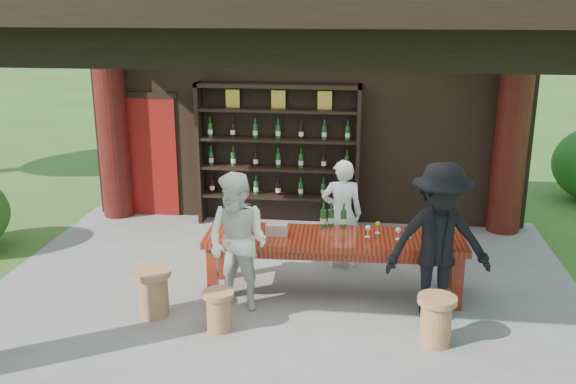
# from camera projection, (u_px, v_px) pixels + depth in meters

# --- Properties ---
(ground) EXTENTS (90.00, 90.00, 0.00)m
(ground) POSITION_uv_depth(u_px,v_px,m) (284.00, 288.00, 8.08)
(ground) COLOR #2D5119
(ground) RESTS_ON ground
(pavilion) EXTENTS (7.50, 6.00, 3.60)m
(pavilion) POSITION_uv_depth(u_px,v_px,m) (287.00, 115.00, 7.88)
(pavilion) COLOR slate
(pavilion) RESTS_ON ground
(wine_shelf) EXTENTS (2.58, 0.39, 2.27)m
(wine_shelf) POSITION_uv_depth(u_px,v_px,m) (278.00, 155.00, 10.14)
(wine_shelf) COLOR black
(wine_shelf) RESTS_ON ground
(tasting_table) EXTENTS (3.16, 0.90, 0.75)m
(tasting_table) POSITION_uv_depth(u_px,v_px,m) (334.00, 245.00, 7.79)
(tasting_table) COLOR #5B170D
(tasting_table) RESTS_ON ground
(stool_near_left) EXTENTS (0.35, 0.35, 0.46)m
(stool_near_left) POSITION_uv_depth(u_px,v_px,m) (219.00, 310.00, 7.00)
(stool_near_left) COLOR #955C3B
(stool_near_left) RESTS_ON ground
(stool_near_right) EXTENTS (0.41, 0.41, 0.54)m
(stool_near_right) POSITION_uv_depth(u_px,v_px,m) (436.00, 319.00, 6.70)
(stool_near_right) COLOR #955C3B
(stool_near_right) RESTS_ON ground
(stool_far_left) EXTENTS (0.42, 0.42, 0.56)m
(stool_far_left) POSITION_uv_depth(u_px,v_px,m) (154.00, 291.00, 7.32)
(stool_far_left) COLOR #955C3B
(stool_far_left) RESTS_ON ground
(host) EXTENTS (0.57, 0.40, 1.49)m
(host) POSITION_uv_depth(u_px,v_px,m) (342.00, 214.00, 8.56)
(host) COLOR white
(host) RESTS_ON ground
(guest_woman) EXTENTS (0.97, 0.87, 1.63)m
(guest_woman) POSITION_uv_depth(u_px,v_px,m) (238.00, 242.00, 7.37)
(guest_woman) COLOR silver
(guest_woman) RESTS_ON ground
(guest_man) EXTENTS (1.28, 0.87, 1.82)m
(guest_man) POSITION_uv_depth(u_px,v_px,m) (439.00, 243.00, 7.09)
(guest_man) COLOR black
(guest_man) RESTS_ON ground
(table_bottles) EXTENTS (0.33, 0.11, 0.31)m
(table_bottles) POSITION_uv_depth(u_px,v_px,m) (333.00, 215.00, 8.03)
(table_bottles) COLOR #194C1E
(table_bottles) RESTS_ON tasting_table
(table_glasses) EXTENTS (0.76, 0.25, 0.15)m
(table_glasses) POSITION_uv_depth(u_px,v_px,m) (396.00, 231.00, 7.69)
(table_glasses) COLOR silver
(table_glasses) RESTS_ON tasting_table
(napkin_basket) EXTENTS (0.27, 0.19, 0.14)m
(napkin_basket) POSITION_uv_depth(u_px,v_px,m) (277.00, 229.00, 7.78)
(napkin_basket) COLOR #BF6672
(napkin_basket) RESTS_ON tasting_table
(shrubs) EXTENTS (15.07, 8.91, 1.36)m
(shrubs) POSITION_uv_depth(u_px,v_px,m) (417.00, 228.00, 8.63)
(shrubs) COLOR #194C14
(shrubs) RESTS_ON ground
(trees) EXTENTS (20.69, 9.06, 4.80)m
(trees) POSITION_uv_depth(u_px,v_px,m) (530.00, 10.00, 8.53)
(trees) COLOR #3F2819
(trees) RESTS_ON ground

